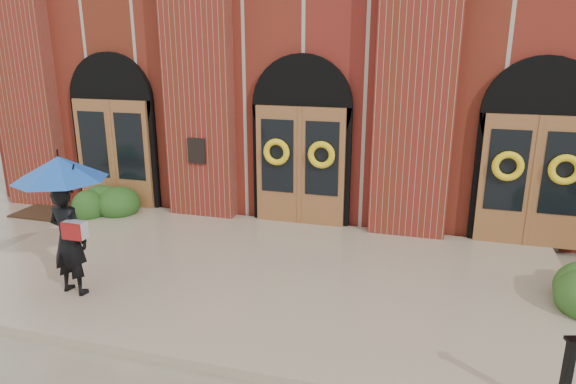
% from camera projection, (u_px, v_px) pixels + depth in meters
% --- Properties ---
extents(ground, '(90.00, 90.00, 0.00)m').
position_uv_depth(ground, '(259.00, 283.00, 8.67)').
color(ground, gray).
rests_on(ground, ground).
extents(landing, '(10.00, 5.30, 0.15)m').
position_uv_depth(landing, '(261.00, 275.00, 8.79)').
color(landing, gray).
rests_on(landing, ground).
extents(church_building, '(16.20, 12.53, 7.00)m').
position_uv_depth(church_building, '(351.00, 55.00, 15.77)').
color(church_building, maroon).
rests_on(church_building, ground).
extents(man_with_umbrella, '(1.52, 1.52, 2.18)m').
position_uv_depth(man_with_umbrella, '(64.00, 199.00, 7.62)').
color(man_with_umbrella, black).
rests_on(man_with_umbrella, landing).
extents(metal_post, '(0.16, 0.16, 0.95)m').
position_uv_depth(metal_post, '(566.00, 378.00, 5.22)').
color(metal_post, black).
rests_on(metal_post, landing).
extents(hedge_wall_left, '(2.77, 1.11, 0.71)m').
position_uv_depth(hedge_wall_left, '(79.00, 200.00, 11.98)').
color(hedge_wall_left, '#204416').
rests_on(hedge_wall_left, ground).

